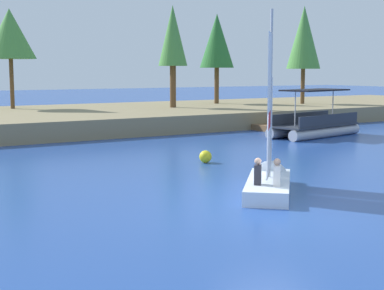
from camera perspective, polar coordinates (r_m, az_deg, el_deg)
The scene contains 10 objects.
ground_plane at distance 15.09m, azimuth 7.62°, elevation -6.92°, with size 200.00×200.00×0.00m, color #234793.
shore_bank at distance 37.61m, azimuth -16.98°, elevation 2.23°, with size 80.00×14.88×1.09m, color #897A56.
shoreline_tree_left at distance 41.95m, azimuth -17.58°, elevation 10.44°, with size 3.48×3.48×6.83m.
shoreline_tree_midleft at distance 41.43m, azimuth -1.92°, elevation 10.63°, with size 2.06×2.06×7.21m.
shoreline_tree_centre at distance 46.38m, azimuth 2.48°, elevation 10.22°, with size 2.72×2.72×7.08m.
shoreline_tree_midright at distance 46.91m, azimuth 11.01°, elevation 10.37°, with size 2.67×2.67×7.66m.
wooden_dock at distance 35.72m, azimuth 8.38°, elevation 1.63°, with size 1.60×4.07×0.37m, color brown.
sailboat at distance 18.26m, azimuth 7.67°, elevation -2.99°, with size 3.84×4.13×5.89m.
pontoon_boat at distance 33.40m, azimuth 12.00°, elevation 1.96°, with size 6.37×3.37×2.66m.
channel_buoy at distance 23.28m, azimuth 1.34°, elevation -1.16°, with size 0.51×0.51×0.51m, color yellow.
Camera 1 is at (-9.22, -11.36, 3.71)m, focal length 53.89 mm.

